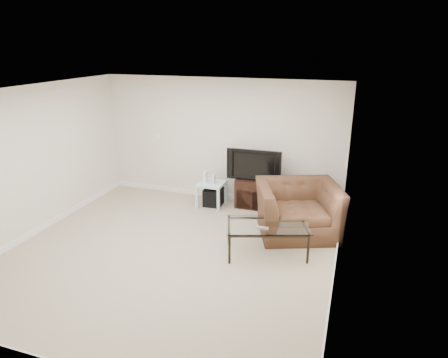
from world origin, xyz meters
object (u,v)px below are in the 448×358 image
(tv_stand, at_px, (255,192))
(recliner, at_px, (298,201))
(television, at_px, (255,164))
(subwoofer, at_px, (213,197))
(coffee_table, at_px, (267,239))
(side_table, at_px, (212,194))

(tv_stand, relative_size, recliner, 0.53)
(television, distance_m, subwoofer, 1.10)
(television, xyz_separation_m, recliner, (0.99, -0.88, -0.31))
(tv_stand, bearing_deg, subwoofer, -166.06)
(subwoofer, relative_size, recliner, 0.26)
(subwoofer, xyz_separation_m, recliner, (1.80, -0.70, 0.42))
(tv_stand, height_order, recliner, recliner)
(coffee_table, bearing_deg, recliner, 68.77)
(tv_stand, distance_m, coffee_table, 1.90)
(subwoofer, height_order, coffee_table, coffee_table)
(tv_stand, height_order, television, television)
(recliner, bearing_deg, tv_stand, 116.65)
(tv_stand, bearing_deg, side_table, -165.28)
(tv_stand, height_order, side_table, tv_stand)
(side_table, xyz_separation_m, coffee_table, (1.49, -1.55, 0.00))
(television, distance_m, recliner, 1.36)
(television, relative_size, subwoofer, 2.79)
(television, height_order, side_table, television)
(coffee_table, bearing_deg, tv_stand, 110.08)
(television, bearing_deg, coffee_table, -70.31)
(recliner, bearing_deg, coffee_table, -132.06)
(recliner, bearing_deg, side_table, 138.78)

